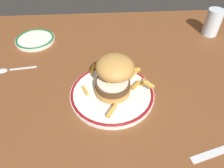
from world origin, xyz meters
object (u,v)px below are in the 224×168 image
(water_glass, at_px, (212,24))
(side_plate, at_px, (35,39))
(dinner_plate, at_px, (112,93))
(spoon, at_px, (6,70))
(burger, at_px, (114,75))

(water_glass, relative_size, side_plate, 0.69)
(dinner_plate, relative_size, spoon, 1.88)
(dinner_plate, xyz_separation_m, burger, (0.01, 0.01, 0.06))
(dinner_plate, xyz_separation_m, side_plate, (-0.29, 0.32, -0.00))
(burger, xyz_separation_m, water_glass, (0.43, 0.32, -0.03))
(water_glass, bearing_deg, burger, -143.15)
(side_plate, bearing_deg, burger, -46.47)
(water_glass, relative_size, spoon, 0.80)
(dinner_plate, height_order, water_glass, water_glass)
(water_glass, distance_m, spoon, 0.82)
(dinner_plate, xyz_separation_m, water_glass, (0.44, 0.33, 0.04))
(spoon, bearing_deg, burger, -20.19)
(water_glass, xyz_separation_m, spoon, (-0.79, -0.19, -0.04))
(water_glass, bearing_deg, side_plate, -179.22)
(spoon, bearing_deg, water_glass, 13.56)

